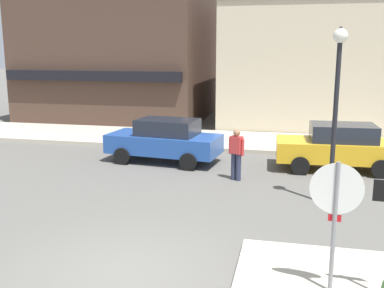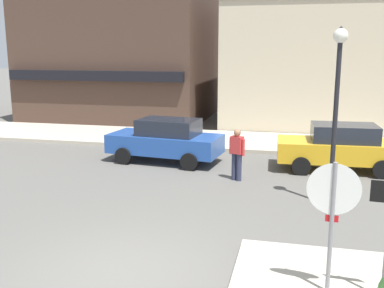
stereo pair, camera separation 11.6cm
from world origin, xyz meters
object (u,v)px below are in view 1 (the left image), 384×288
at_px(stop_sign, 335,211).
at_px(parked_car_nearest, 165,140).
at_px(lamp_post, 337,92).
at_px(pedestrian_crossing_near, 236,153).
at_px(parked_car_second, 338,146).

bearing_deg(stop_sign, parked_car_nearest, 121.93).
bearing_deg(lamp_post, parked_car_nearest, 147.39).
distance_m(stop_sign, lamp_post, 4.95).
bearing_deg(pedestrian_crossing_near, stop_sign, -70.12).
height_order(stop_sign, lamp_post, lamp_post).
bearing_deg(stop_sign, lamp_post, 85.86).
relative_size(stop_sign, parked_car_nearest, 0.55).
xyz_separation_m(lamp_post, parked_car_nearest, (-5.47, 3.50, -2.15)).
height_order(lamp_post, parked_car_nearest, lamp_post).
bearing_deg(lamp_post, parked_car_second, 82.11).
distance_m(stop_sign, pedestrian_crossing_near, 6.90).
xyz_separation_m(parked_car_nearest, pedestrian_crossing_near, (2.79, -1.77, 0.06)).
distance_m(lamp_post, parked_car_nearest, 6.84).
relative_size(stop_sign, lamp_post, 0.51).
bearing_deg(stop_sign, pedestrian_crossing_near, 109.88).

